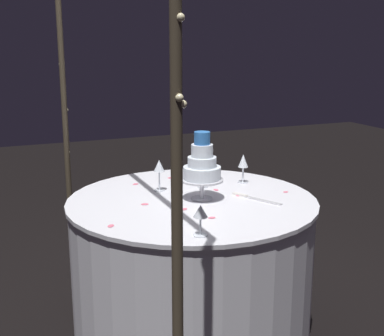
{
  "coord_description": "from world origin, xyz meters",
  "views": [
    {
      "loc": [
        -2.38,
        1.0,
        1.58
      ],
      "look_at": [
        0.0,
        0.0,
        0.95
      ],
      "focal_mm": 48.89,
      "sensor_mm": 36.0,
      "label": 1
    }
  ],
  "objects_px": {
    "wine_glass_1": "(201,213)",
    "wine_glass_3": "(243,162)",
    "decorative_arch": "(97,66)",
    "tiered_cake": "(202,166)",
    "cake_knife": "(253,198)",
    "main_table": "(192,269)",
    "wine_glass_2": "(203,169)",
    "wine_glass_0": "(159,168)"
  },
  "relations": [
    {
      "from": "wine_glass_1",
      "to": "wine_glass_3",
      "type": "relative_size",
      "value": 0.81
    },
    {
      "from": "decorative_arch",
      "to": "tiered_cake",
      "type": "height_order",
      "value": "decorative_arch"
    },
    {
      "from": "wine_glass_3",
      "to": "cake_knife",
      "type": "height_order",
      "value": "wine_glass_3"
    },
    {
      "from": "tiered_cake",
      "to": "cake_knife",
      "type": "bearing_deg",
      "value": -112.45
    },
    {
      "from": "main_table",
      "to": "cake_knife",
      "type": "relative_size",
      "value": 4.7
    },
    {
      "from": "wine_glass_2",
      "to": "tiered_cake",
      "type": "bearing_deg",
      "value": 154.76
    },
    {
      "from": "tiered_cake",
      "to": "wine_glass_2",
      "type": "distance_m",
      "value": 0.24
    },
    {
      "from": "wine_glass_2",
      "to": "cake_knife",
      "type": "xyz_separation_m",
      "value": [
        -0.31,
        -0.15,
        -0.1
      ]
    },
    {
      "from": "decorative_arch",
      "to": "cake_knife",
      "type": "distance_m",
      "value": 1.02
    },
    {
      "from": "main_table",
      "to": "tiered_cake",
      "type": "relative_size",
      "value": 3.67
    },
    {
      "from": "decorative_arch",
      "to": "cake_knife",
      "type": "bearing_deg",
      "value": -99.72
    },
    {
      "from": "wine_glass_0",
      "to": "wine_glass_1",
      "type": "xyz_separation_m",
      "value": [
        -0.7,
        0.07,
        -0.03
      ]
    },
    {
      "from": "decorative_arch",
      "to": "wine_glass_0",
      "type": "xyz_separation_m",
      "value": [
        0.2,
        -0.36,
        -0.55
      ]
    },
    {
      "from": "decorative_arch",
      "to": "main_table",
      "type": "xyz_separation_m",
      "value": [
        -0.0,
        -0.46,
        -1.08
      ]
    },
    {
      "from": "tiered_cake",
      "to": "wine_glass_3",
      "type": "xyz_separation_m",
      "value": [
        0.2,
        -0.35,
        -0.06
      ]
    },
    {
      "from": "tiered_cake",
      "to": "wine_glass_0",
      "type": "xyz_separation_m",
      "value": [
        0.23,
        0.15,
        -0.05
      ]
    },
    {
      "from": "wine_glass_2",
      "to": "cake_knife",
      "type": "distance_m",
      "value": 0.35
    },
    {
      "from": "wine_glass_0",
      "to": "decorative_arch",
      "type": "bearing_deg",
      "value": 119.53
    },
    {
      "from": "main_table",
      "to": "wine_glass_3",
      "type": "height_order",
      "value": "wine_glass_3"
    },
    {
      "from": "main_table",
      "to": "wine_glass_3",
      "type": "xyz_separation_m",
      "value": [
        0.18,
        -0.39,
        0.51
      ]
    },
    {
      "from": "wine_glass_1",
      "to": "wine_glass_3",
      "type": "xyz_separation_m",
      "value": [
        0.68,
        -0.56,
        0.02
      ]
    },
    {
      "from": "tiered_cake",
      "to": "wine_glass_3",
      "type": "bearing_deg",
      "value": -59.68
    },
    {
      "from": "wine_glass_0",
      "to": "cake_knife",
      "type": "relative_size",
      "value": 0.63
    },
    {
      "from": "wine_glass_0",
      "to": "cake_knife",
      "type": "xyz_separation_m",
      "value": [
        -0.33,
        -0.4,
        -0.13
      ]
    },
    {
      "from": "decorative_arch",
      "to": "wine_glass_3",
      "type": "bearing_deg",
      "value": -78.41
    },
    {
      "from": "main_table",
      "to": "tiered_cake",
      "type": "xyz_separation_m",
      "value": [
        -0.03,
        -0.04,
        0.57
      ]
    },
    {
      "from": "wine_glass_2",
      "to": "decorative_arch",
      "type": "bearing_deg",
      "value": 106.36
    },
    {
      "from": "cake_knife",
      "to": "main_table",
      "type": "bearing_deg",
      "value": 66.14
    },
    {
      "from": "wine_glass_3",
      "to": "wine_glass_1",
      "type": "bearing_deg",
      "value": 140.17
    },
    {
      "from": "decorative_arch",
      "to": "cake_knife",
      "type": "xyz_separation_m",
      "value": [
        -0.13,
        -0.75,
        -0.68
      ]
    },
    {
      "from": "tiered_cake",
      "to": "cake_knife",
      "type": "height_order",
      "value": "tiered_cake"
    },
    {
      "from": "wine_glass_3",
      "to": "tiered_cake",
      "type": "bearing_deg",
      "value": 120.32
    },
    {
      "from": "main_table",
      "to": "wine_glass_2",
      "type": "relative_size",
      "value": 9.04
    },
    {
      "from": "wine_glass_3",
      "to": "wine_glass_0",
      "type": "bearing_deg",
      "value": 86.81
    },
    {
      "from": "main_table",
      "to": "wine_glass_1",
      "type": "xyz_separation_m",
      "value": [
        -0.5,
        0.17,
        0.49
      ]
    },
    {
      "from": "decorative_arch",
      "to": "wine_glass_3",
      "type": "distance_m",
      "value": 1.04
    },
    {
      "from": "wine_glass_2",
      "to": "wine_glass_0",
      "type": "bearing_deg",
      "value": 84.05
    },
    {
      "from": "cake_knife",
      "to": "tiered_cake",
      "type": "bearing_deg",
      "value": 67.55
    },
    {
      "from": "wine_glass_2",
      "to": "wine_glass_3",
      "type": "relative_size",
      "value": 0.86
    },
    {
      "from": "wine_glass_3",
      "to": "cake_knife",
      "type": "bearing_deg",
      "value": 161.51
    },
    {
      "from": "wine_glass_2",
      "to": "wine_glass_3",
      "type": "height_order",
      "value": "wine_glass_3"
    },
    {
      "from": "main_table",
      "to": "wine_glass_2",
      "type": "bearing_deg",
      "value": -38.19
    }
  ]
}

